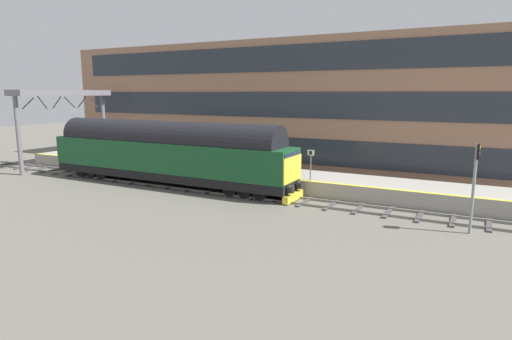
{
  "coord_description": "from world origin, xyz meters",
  "views": [
    {
      "loc": [
        -24.08,
        -15.22,
        6.65
      ],
      "look_at": [
        0.2,
        -2.35,
        1.71
      ],
      "focal_mm": 30.25,
      "sensor_mm": 36.0,
      "label": 1
    }
  ],
  "objects_px": {
    "signal_post_near": "(475,178)",
    "waiting_passenger": "(198,152)",
    "diesel_locomotive": "(166,151)",
    "platform_number_sign": "(311,160)"
  },
  "relations": [
    {
      "from": "signal_post_near",
      "to": "diesel_locomotive",
      "type": "bearing_deg",
      "value": 84.8
    },
    {
      "from": "platform_number_sign",
      "to": "diesel_locomotive",
      "type": "bearing_deg",
      "value": 100.25
    },
    {
      "from": "diesel_locomotive",
      "to": "platform_number_sign",
      "type": "relative_size",
      "value": 10.05
    },
    {
      "from": "platform_number_sign",
      "to": "waiting_passenger",
      "type": "xyz_separation_m",
      "value": [
        1.82,
        10.2,
        -0.35
      ]
    },
    {
      "from": "signal_post_near",
      "to": "platform_number_sign",
      "type": "relative_size",
      "value": 2.15
    },
    {
      "from": "waiting_passenger",
      "to": "signal_post_near",
      "type": "bearing_deg",
      "value": -167.72
    },
    {
      "from": "signal_post_near",
      "to": "platform_number_sign",
      "type": "height_order",
      "value": "signal_post_near"
    },
    {
      "from": "diesel_locomotive",
      "to": "platform_number_sign",
      "type": "distance_m",
      "value": 10.54
    },
    {
      "from": "diesel_locomotive",
      "to": "signal_post_near",
      "type": "relative_size",
      "value": 4.68
    },
    {
      "from": "signal_post_near",
      "to": "waiting_passenger",
      "type": "distance_m",
      "value": 20.52
    }
  ]
}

